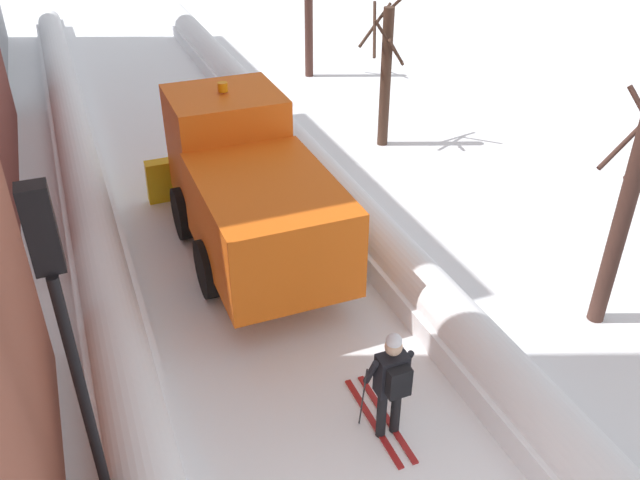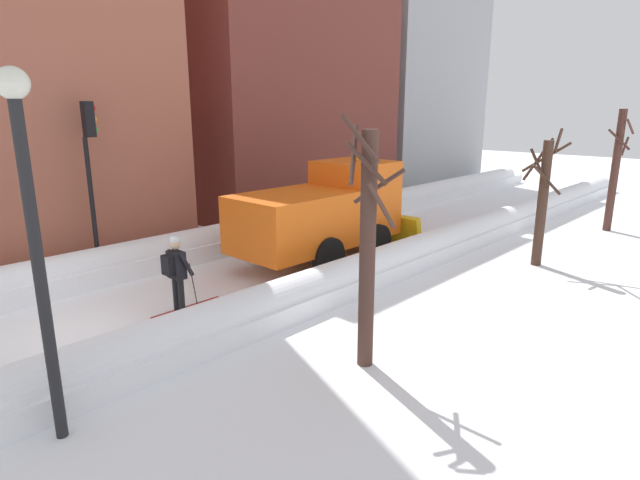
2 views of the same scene
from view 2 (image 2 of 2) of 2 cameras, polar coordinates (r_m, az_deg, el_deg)
The scene contains 12 objects.
ground_plane at distance 17.82m, azimuth 5.37°, elevation -0.29°, with size 80.00×80.00×0.00m, color white.
snowbank_left at distance 19.40m, azimuth -0.73°, elevation 2.21°, with size 1.10×36.00×0.96m.
snowbank_right at distance 16.32m, azimuth 12.67°, elevation -0.68°, with size 1.10×36.00×0.90m.
building_brick_mid at distance 24.46m, azimuth -5.81°, elevation 17.63°, with size 7.59×9.94×11.79m.
building_concrete_far at distance 32.13m, azimuth 8.65°, elevation 17.00°, with size 7.07×8.88×12.05m.
plow_truck at distance 15.43m, azimuth 0.60°, elevation 3.09°, with size 3.20×5.98×3.12m.
skier at distance 11.93m, azimuth -15.58°, elevation -3.25°, with size 0.62×1.80×1.81m.
traffic_light_pole at distance 14.83m, azimuth -24.02°, elevation 8.38°, with size 0.28×0.42×4.68m.
street_lamp at distance 7.48m, azimuth -29.31°, elevation 2.31°, with size 0.40×0.40×5.00m.
bare_tree_near at distance 8.85m, azimuth 5.27°, elevation -0.64°, with size 0.97×0.93×4.43m.
bare_tree_mid at distance 16.16m, azimuth 23.39°, elevation 4.18°, with size 1.26×1.21×3.99m.
bare_tree_far at distance 21.99m, azimuth 29.86°, elevation 6.77°, with size 0.78×0.89×4.47m.
Camera 2 is at (10.52, -3.66, 4.53)m, focal length 28.93 mm.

